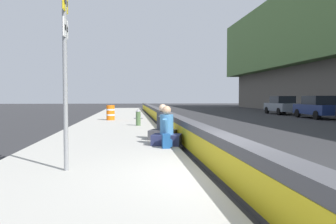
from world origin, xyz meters
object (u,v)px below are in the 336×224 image
at_px(backpack, 166,141).
at_px(parked_car_midline, 282,105).
at_px(route_sign_post, 65,66).
at_px(seated_person_foreground, 167,133).
at_px(parked_car_fourth, 318,107).
at_px(fire_hydrant, 138,117).
at_px(seated_person_middle, 163,128).
at_px(construction_barrel, 111,113).

relative_size(backpack, parked_car_midline, 0.09).
relative_size(route_sign_post, backpack, 9.00).
xyz_separation_m(seated_person_foreground, parked_car_fourth, (13.51, -12.92, 0.35)).
bearing_deg(parked_car_midline, backpack, 147.23).
xyz_separation_m(fire_hydrant, seated_person_middle, (-5.77, -0.70, -0.07)).
distance_m(seated_person_foreground, parked_car_fourth, 18.70).
bearing_deg(seated_person_middle, parked_car_fourth, -46.61).
bearing_deg(fire_hydrant, seated_person_foreground, -174.37).
height_order(fire_hydrant, construction_barrel, construction_barrel).
height_order(seated_person_foreground, parked_car_fourth, parked_car_fourth).
bearing_deg(parked_car_midline, route_sign_post, 146.27).
relative_size(route_sign_post, seated_person_foreground, 3.02).
xyz_separation_m(construction_barrel, parked_car_fourth, (2.08, -15.28, 0.24)).
relative_size(seated_person_middle, construction_barrel, 1.28).
bearing_deg(route_sign_post, construction_barrel, -0.06).
relative_size(seated_person_foreground, parked_car_fourth, 0.26).
bearing_deg(seated_person_foreground, construction_barrel, 11.62).
bearing_deg(construction_barrel, seated_person_foreground, -168.38).
bearing_deg(parked_car_fourth, backpack, 137.43).
distance_m(seated_person_foreground, construction_barrel, 11.67).
bearing_deg(parked_car_fourth, route_sign_post, 137.78).
xyz_separation_m(route_sign_post, backpack, (2.70, -2.29, -1.88)).
relative_size(seated_person_middle, parked_car_midline, 0.27).
relative_size(seated_person_middle, parked_car_fourth, 0.27).
xyz_separation_m(seated_person_middle, parked_car_fourth, (12.21, -12.92, 0.34)).
relative_size(seated_person_foreground, backpack, 2.98).
relative_size(seated_person_foreground, parked_car_midline, 0.26).
relative_size(fire_hydrant, backpack, 2.20).
bearing_deg(parked_car_midline, fire_hydrant, 132.65).
distance_m(backpack, construction_barrel, 12.29).
relative_size(parked_car_fourth, parked_car_midline, 1.00).
bearing_deg(seated_person_middle, backpack, 177.52).
relative_size(route_sign_post, fire_hydrant, 4.09).
bearing_deg(construction_barrel, seated_person_middle, -166.89).
height_order(fire_hydrant, parked_car_midline, parked_car_midline).
relative_size(route_sign_post, construction_barrel, 3.79).
bearing_deg(parked_car_fourth, parked_car_midline, -0.92).
relative_size(route_sign_post, seated_person_middle, 2.96).
bearing_deg(parked_car_midline, seated_person_foreground, 146.54).
bearing_deg(seated_person_foreground, parked_car_fourth, -43.73).
distance_m(fire_hydrant, parked_car_midline, 18.65).
distance_m(route_sign_post, parked_car_fourth, 22.79).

